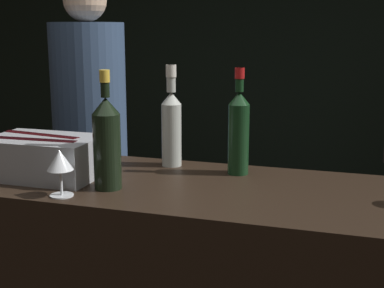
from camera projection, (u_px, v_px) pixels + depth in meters
wall_back_chalkboard at (294, 42)px, 3.92m from camera, size 6.40×0.06×2.80m
ice_bin_with_bottles at (43, 155)px, 1.70m from camera, size 0.35×0.23×0.13m
wine_glass at (60, 162)px, 1.49m from camera, size 0.07×0.07×0.13m
champagne_bottle at (107, 141)px, 1.56m from camera, size 0.08×0.08×0.35m
white_wine_bottle at (171, 124)px, 1.82m from camera, size 0.07×0.07×0.35m
red_wine_bottle_burgundy at (239, 130)px, 1.72m from camera, size 0.07×0.07×0.34m
person_in_hoodie at (90, 135)px, 2.71m from camera, size 0.37×0.37×1.74m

